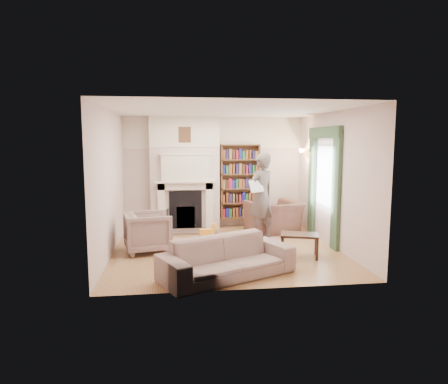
{
  "coord_description": "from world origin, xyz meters",
  "views": [
    {
      "loc": [
        -1.04,
        -7.89,
        2.2
      ],
      "look_at": [
        0.0,
        0.25,
        1.15
      ],
      "focal_mm": 32.0,
      "sensor_mm": 36.0,
      "label": 1
    }
  ],
  "objects": [
    {
      "name": "board_game",
      "position": [
        -0.47,
        -0.51,
        0.03
      ],
      "size": [
        0.47,
        0.47,
        0.03
      ],
      "primitive_type": "cube",
      "rotation": [
        0.0,
        0.0,
        0.4
      ],
      "color": "#EDC953",
      "rests_on": "rug"
    },
    {
      "name": "game_box_lid",
      "position": [
        -0.47,
        0.24,
        0.04
      ],
      "size": [
        0.36,
        0.27,
        0.05
      ],
      "primitive_type": "cube",
      "rotation": [
        0.0,
        0.0,
        0.17
      ],
      "color": "red",
      "rests_on": "rug"
    },
    {
      "name": "armchair_left",
      "position": [
        -1.57,
        0.05,
        0.4
      ],
      "size": [
        1.03,
        1.01,
        0.8
      ],
      "primitive_type": "imported",
      "rotation": [
        0.0,
        0.0,
        1.78
      ],
      "color": "#A59988",
      "rests_on": "floor"
    },
    {
      "name": "paraffin_heater",
      "position": [
        -1.29,
        1.89,
        0.28
      ],
      "size": [
        0.3,
        0.3,
        0.55
      ],
      "primitive_type": "cylinder",
      "rotation": [
        0.0,
        0.0,
        -0.32
      ],
      "color": "#A3A6AB",
      "rests_on": "floor"
    },
    {
      "name": "window",
      "position": [
        2.23,
        0.4,
        1.45
      ],
      "size": [
        0.02,
        0.9,
        1.3
      ],
      "primitive_type": "cube",
      "color": "silver",
      "rests_on": "wall_right"
    },
    {
      "name": "curtain_left",
      "position": [
        2.2,
        -0.3,
        1.2
      ],
      "size": [
        0.07,
        0.32,
        2.4
      ],
      "primitive_type": "cube",
      "color": "#2E442B",
      "rests_on": "floor"
    },
    {
      "name": "man_reading",
      "position": [
        0.9,
        0.74,
        0.97
      ],
      "size": [
        0.85,
        0.78,
        1.94
      ],
      "primitive_type": "imported",
      "rotation": [
        0.0,
        0.0,
        3.73
      ],
      "color": "#514741",
      "rests_on": "floor"
    },
    {
      "name": "armchair_reading",
      "position": [
        1.35,
        1.34,
        0.38
      ],
      "size": [
        1.41,
        1.31,
        0.76
      ],
      "primitive_type": "imported",
      "rotation": [
        0.0,
        0.0,
        3.43
      ],
      "color": "#462625",
      "rests_on": "floor"
    },
    {
      "name": "coffee_table",
      "position": [
        1.32,
        -0.72,
        0.23
      ],
      "size": [
        0.8,
        0.64,
        0.45
      ],
      "primitive_type": null,
      "rotation": [
        0.0,
        0.0,
        -0.3
      ],
      "color": "black",
      "rests_on": "floor"
    },
    {
      "name": "floor",
      "position": [
        0.0,
        0.0,
        0.0
      ],
      "size": [
        4.5,
        4.5,
        0.0
      ],
      "primitive_type": "plane",
      "color": "brown",
      "rests_on": "ground"
    },
    {
      "name": "curtain_right",
      "position": [
        2.2,
        1.1,
        1.2
      ],
      "size": [
        0.07,
        0.32,
        2.4
      ],
      "primitive_type": "cube",
      "color": "#2E442B",
      "rests_on": "floor"
    },
    {
      "name": "ceiling",
      "position": [
        0.0,
        0.0,
        2.8
      ],
      "size": [
        4.5,
        4.5,
        0.0
      ],
      "primitive_type": "plane",
      "rotation": [
        3.14,
        0.0,
        0.0
      ],
      "color": "white",
      "rests_on": "wall_back"
    },
    {
      "name": "wall_back",
      "position": [
        0.0,
        2.25,
        1.4
      ],
      "size": [
        4.5,
        0.0,
        4.5
      ],
      "primitive_type": "plane",
      "rotation": [
        1.57,
        0.0,
        0.0
      ],
      "color": "silver",
      "rests_on": "floor"
    },
    {
      "name": "wall_right",
      "position": [
        2.25,
        0.0,
        1.4
      ],
      "size": [
        0.0,
        4.5,
        4.5
      ],
      "primitive_type": "plane",
      "rotation": [
        1.57,
        0.0,
        -1.57
      ],
      "color": "silver",
      "rests_on": "floor"
    },
    {
      "name": "wall_left",
      "position": [
        -2.25,
        0.0,
        1.4
      ],
      "size": [
        0.0,
        4.5,
        4.5
      ],
      "primitive_type": "plane",
      "rotation": [
        1.57,
        0.0,
        1.57
      ],
      "color": "silver",
      "rests_on": "floor"
    },
    {
      "name": "newspaper",
      "position": [
        0.75,
        0.54,
        1.23
      ],
      "size": [
        0.39,
        0.31,
        0.26
      ],
      "primitive_type": "cube",
      "rotation": [
        -0.35,
        0.0,
        0.59
      ],
      "color": "beige",
      "rests_on": "man_reading"
    },
    {
      "name": "pelmet",
      "position": [
        2.19,
        0.4,
        2.38
      ],
      "size": [
        0.09,
        1.7,
        0.24
      ],
      "primitive_type": "cube",
      "color": "#2E442B",
      "rests_on": "wall_right"
    },
    {
      "name": "bookcase",
      "position": [
        0.65,
        2.12,
        1.18
      ],
      "size": [
        1.0,
        0.24,
        1.85
      ],
      "primitive_type": "cube",
      "color": "brown",
      "rests_on": "floor"
    },
    {
      "name": "wall_front",
      "position": [
        0.0,
        -2.25,
        1.4
      ],
      "size": [
        4.5,
        0.0,
        4.5
      ],
      "primitive_type": "plane",
      "rotation": [
        -1.57,
        0.0,
        0.0
      ],
      "color": "silver",
      "rests_on": "floor"
    },
    {
      "name": "rug",
      "position": [
        -0.02,
        -0.01,
        0.01
      ],
      "size": [
        2.67,
        2.11,
        0.01
      ],
      "primitive_type": "cube",
      "rotation": [
        0.0,
        0.0,
        -0.06
      ],
      "color": "beige",
      "rests_on": "floor"
    },
    {
      "name": "wall_sconce",
      "position": [
        2.03,
        1.5,
        1.9
      ],
      "size": [
        0.2,
        0.24,
        0.24
      ],
      "primitive_type": null,
      "color": "gold",
      "rests_on": "wall_right"
    },
    {
      "name": "comic_annuals",
      "position": [
        0.24,
        -0.39,
        0.02
      ],
      "size": [
        0.43,
        0.56,
        0.02
      ],
      "color": "red",
      "rests_on": "rug"
    },
    {
      "name": "fireplace",
      "position": [
        -0.75,
        2.05,
        1.39
      ],
      "size": [
        1.7,
        0.58,
        2.8
      ],
      "color": "silver",
      "rests_on": "floor"
    },
    {
      "name": "rocking_horse",
      "position": [
        -0.34,
        0.49,
        0.21
      ],
      "size": [
        0.51,
        0.27,
        0.43
      ],
      "primitive_type": null,
      "rotation": [
        0.0,
        0.0,
        0.16
      ],
      "color": "gold",
      "rests_on": "rug"
    },
    {
      "name": "sofa",
      "position": [
        -0.19,
        -1.67,
        0.32
      ],
      "size": [
        2.36,
        1.71,
        0.64
      ],
      "primitive_type": "imported",
      "rotation": [
        0.0,
        0.0,
        0.43
      ],
      "color": "gray",
      "rests_on": "floor"
    }
  ]
}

